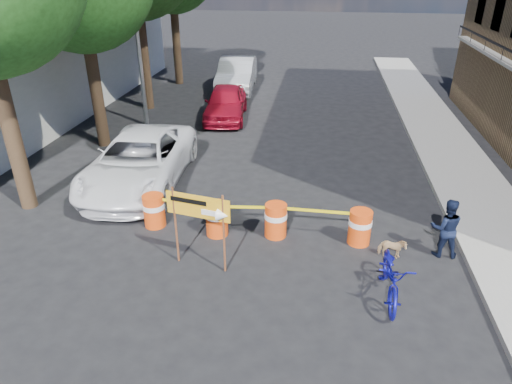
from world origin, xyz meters
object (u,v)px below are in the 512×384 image
(barrel_mid_right, at_px, (276,220))
(dog, at_px, (392,248))
(pedestrian, at_px, (446,228))
(sedan_red, at_px, (226,103))
(barrel_far_left, at_px, (154,210))
(sedan_silver, at_px, (237,75))
(barrel_far_right, at_px, (360,227))
(suv_white, at_px, (139,161))
(bicycle, at_px, (394,257))
(detour_sign, at_px, (207,214))
(barrel_mid_left, at_px, (217,218))

(barrel_mid_right, height_order, dog, barrel_mid_right)
(pedestrian, distance_m, sedan_red, 12.20)
(barrel_far_left, relative_size, sedan_red, 0.21)
(barrel_far_left, distance_m, barrel_mid_right, 3.25)
(sedan_silver, bearing_deg, barrel_far_right, -72.34)
(barrel_mid_right, bearing_deg, sedan_red, 108.84)
(suv_white, bearing_deg, sedan_red, 76.64)
(barrel_far_right, bearing_deg, sedan_silver, 111.62)
(bicycle, distance_m, sedan_silver, 17.66)
(barrel_mid_right, xyz_separation_m, sedan_silver, (-3.64, 14.47, 0.39))
(barrel_far_left, height_order, sedan_red, sedan_red)
(detour_sign, xyz_separation_m, sedan_red, (-1.87, 11.09, -0.71))
(barrel_mid_left, height_order, sedan_silver, sedan_silver)
(sedan_silver, bearing_deg, suv_white, -98.27)
(barrel_mid_left, height_order, bicycle, bicycle)
(pedestrian, bearing_deg, detour_sign, 16.16)
(barrel_mid_right, xyz_separation_m, barrel_far_right, (2.11, -0.04, 0.00))
(barrel_far_right, xyz_separation_m, sedan_red, (-5.35, 9.53, 0.26))
(barrel_far_left, height_order, suv_white, suv_white)
(suv_white, height_order, sedan_red, suv_white)
(detour_sign, height_order, sedan_silver, detour_sign)
(barrel_far_left, height_order, barrel_mid_left, same)
(detour_sign, height_order, suv_white, detour_sign)
(pedestrian, relative_size, sedan_silver, 0.29)
(barrel_mid_left, bearing_deg, barrel_mid_right, 5.81)
(detour_sign, distance_m, sedan_red, 11.27)
(barrel_mid_right, xyz_separation_m, dog, (2.84, -0.60, -0.20))
(dog, relative_size, suv_white, 0.11)
(barrel_far_right, relative_size, bicycle, 0.45)
(pedestrian, height_order, bicycle, bicycle)
(barrel_mid_left, height_order, detour_sign, detour_sign)
(dog, relative_size, sedan_silver, 0.12)
(barrel_far_left, distance_m, dog, 6.13)
(suv_white, bearing_deg, sedan_silver, 82.88)
(pedestrian, bearing_deg, sedan_red, -50.77)
(barrel_far_right, bearing_deg, bicycle, -75.44)
(detour_sign, distance_m, bicycle, 4.04)
(detour_sign, xyz_separation_m, suv_white, (-3.18, 4.07, -0.65))
(barrel_far_right, xyz_separation_m, suv_white, (-6.66, 2.50, 0.32))
(bicycle, bearing_deg, barrel_mid_left, 156.46)
(barrel_mid_left, bearing_deg, pedestrian, -1.35)
(barrel_mid_left, distance_m, pedestrian, 5.57)
(detour_sign, xyz_separation_m, dog, (4.21, 1.01, -1.17))
(barrel_mid_left, relative_size, barrel_mid_right, 1.00)
(sedan_silver, bearing_deg, bicycle, -73.16)
(detour_sign, distance_m, dog, 4.49)
(dog, bearing_deg, barrel_mid_left, 90.04)
(pedestrian, xyz_separation_m, suv_white, (-8.61, 2.75, 0.04))
(barrel_mid_left, relative_size, dog, 1.42)
(barrel_far_right, distance_m, sedan_red, 10.93)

